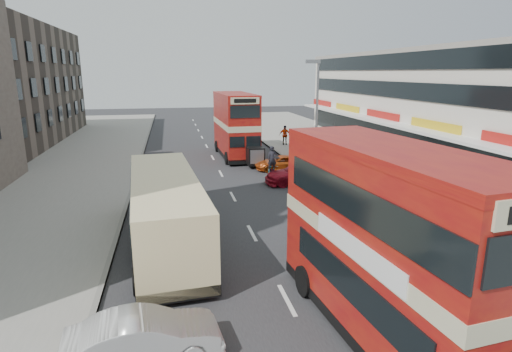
{
  "coord_description": "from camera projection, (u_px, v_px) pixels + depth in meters",
  "views": [
    {
      "loc": [
        -3.48,
        -9.89,
        7.31
      ],
      "look_at": [
        0.03,
        7.21,
        2.95
      ],
      "focal_mm": 29.25,
      "sensor_mm": 36.0,
      "label": 1
    }
  ],
  "objects": [
    {
      "name": "coach",
      "position": [
        166.0,
        208.0,
        17.81
      ],
      "size": [
        3.48,
        10.79,
        2.81
      ],
      "rotation": [
        0.0,
        0.0,
        0.08
      ],
      "color": "black",
      "rests_on": "ground"
    },
    {
      "name": "car_right_a",
      "position": [
        301.0,
        173.0,
        27.96
      ],
      "size": [
        4.94,
        2.09,
        1.42
      ],
      "primitive_type": "imported",
      "rotation": [
        0.0,
        0.0,
        -1.55
      ],
      "color": "#A31022",
      "rests_on": "ground"
    },
    {
      "name": "bus_main",
      "position": [
        390.0,
        245.0,
        11.28
      ],
      "size": [
        3.51,
        9.63,
        5.26
      ],
      "rotation": [
        0.0,
        0.0,
        3.24
      ],
      "color": "black",
      "rests_on": "ground"
    },
    {
      "name": "kerb_left",
      "position": [
        136.0,
        177.0,
        29.64
      ],
      "size": [
        0.2,
        90.0,
        0.16
      ],
      "primitive_type": "cube",
      "color": "gray",
      "rests_on": "ground"
    },
    {
      "name": "car_left_front",
      "position": [
        144.0,
        338.0,
        10.73
      ],
      "size": [
        4.11,
        1.84,
        1.31
      ],
      "primitive_type": "imported",
      "rotation": [
        0.0,
        0.0,
        1.69
      ],
      "color": "silver",
      "rests_on": "ground"
    },
    {
      "name": "road_surface",
      "position": [
        221.0,
        174.0,
        30.85
      ],
      "size": [
        12.0,
        90.0,
        0.01
      ],
      "primitive_type": "cube",
      "color": "#28282B",
      "rests_on": "ground"
    },
    {
      "name": "pavement_right",
      "position": [
        371.0,
        165.0,
        33.18
      ],
      "size": [
        12.0,
        90.0,
        0.15
      ],
      "primitive_type": "cube",
      "color": "gray",
      "rests_on": "ground"
    },
    {
      "name": "pedestrian_near",
      "position": [
        350.0,
        175.0,
        26.21
      ],
      "size": [
        0.78,
        0.75,
        1.77
      ],
      "primitive_type": "imported",
      "rotation": [
        0.0,
        0.0,
        3.81
      ],
      "color": "gray",
      "rests_on": "pavement_right"
    },
    {
      "name": "ground",
      "position": [
        306.0,
        337.0,
        11.85
      ],
      "size": [
        160.0,
        160.0,
        0.0
      ],
      "primitive_type": "plane",
      "color": "#28282B",
      "rests_on": "ground"
    },
    {
      "name": "bus_second",
      "position": [
        236.0,
        125.0,
        36.38
      ],
      "size": [
        2.92,
        9.76,
        5.36
      ],
      "rotation": [
        0.0,
        0.0,
        3.17
      ],
      "color": "black",
      "rests_on": "ground"
    },
    {
      "name": "pavement_left",
      "position": [
        46.0,
        181.0,
        28.49
      ],
      "size": [
        12.0,
        90.0,
        0.15
      ],
      "primitive_type": "cube",
      "color": "gray",
      "rests_on": "ground"
    },
    {
      "name": "commercial_row",
      "position": [
        450.0,
        104.0,
        35.51
      ],
      "size": [
        9.9,
        46.2,
        9.3
      ],
      "color": "beige",
      "rests_on": "ground"
    },
    {
      "name": "pedestrian_far",
      "position": [
        285.0,
        135.0,
        42.1
      ],
      "size": [
        1.19,
        0.62,
        1.94
      ],
      "primitive_type": "imported",
      "rotation": [
        0.0,
        0.0,
        -0.13
      ],
      "color": "gray",
      "rests_on": "pavement_right"
    },
    {
      "name": "street_lamp",
      "position": [
        316.0,
        109.0,
        29.06
      ],
      "size": [
        1.0,
        0.2,
        8.12
      ],
      "color": "slate",
      "rests_on": "ground"
    },
    {
      "name": "car_right_b",
      "position": [
        281.0,
        163.0,
        31.84
      ],
      "size": [
        4.05,
        1.99,
        1.11
      ],
      "primitive_type": "imported",
      "rotation": [
        0.0,
        0.0,
        -1.61
      ],
      "color": "#BE4A13",
      "rests_on": "ground"
    },
    {
      "name": "kerb_right",
      "position": [
        300.0,
        169.0,
        32.03
      ],
      "size": [
        0.2,
        90.0,
        0.16
      ],
      "primitive_type": "cube",
      "color": "gray",
      "rests_on": "ground"
    },
    {
      "name": "cyclist",
      "position": [
        272.0,
        166.0,
        29.79
      ],
      "size": [
        0.71,
        1.65,
        2.21
      ],
      "rotation": [
        0.0,
        0.0,
        0.08
      ],
      "color": "gray",
      "rests_on": "ground"
    }
  ]
}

